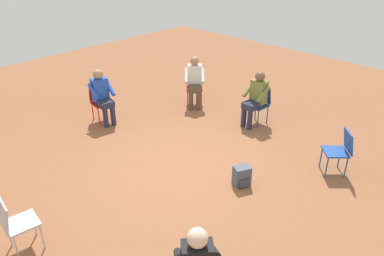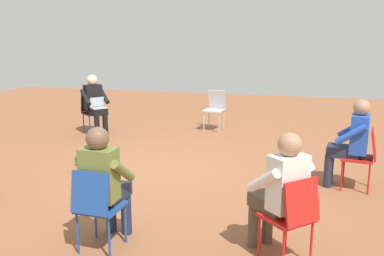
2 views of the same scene
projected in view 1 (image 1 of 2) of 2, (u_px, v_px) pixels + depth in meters
The scene contains 10 objects.
ground_plane at pixel (182, 168), 6.97m from camera, with size 16.69×16.69×0.00m, color brown.
chair_northwest at pixel (340, 149), 6.61m from camera, with size 0.58×0.59×0.85m.
chair_southwest at pixel (194, 84), 9.39m from camera, with size 0.58×0.58×0.85m.
chair_east at pixel (15, 222), 4.96m from camera, with size 0.48×0.45×0.85m.
chair_south at pixel (100, 100), 8.54m from camera, with size 0.46×0.50×0.85m.
chair_west at pixel (260, 102), 8.42m from camera, with size 0.46×0.42×0.85m.
person_in_white at pixel (195, 79), 9.15m from camera, with size 0.63×0.63×1.24m.
person_in_olive at pixel (256, 96), 8.22m from camera, with size 0.54×0.51×1.24m.
person_in_blue at pixel (102, 94), 8.33m from camera, with size 0.55×0.56×1.24m.
backpack_near_laptop_user at pixel (242, 177), 6.44m from camera, with size 0.34×0.31×0.36m.
Camera 1 is at (4.06, 4.16, 3.91)m, focal length 35.00 mm.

